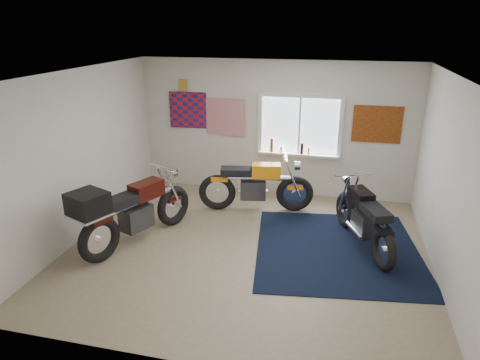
% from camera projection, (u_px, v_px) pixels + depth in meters
% --- Properties ---
extents(ground, '(5.50, 5.50, 0.00)m').
position_uv_depth(ground, '(247.00, 249.00, 6.75)').
color(ground, '#9E896B').
rests_on(ground, ground).
extents(room_shell, '(5.50, 5.50, 5.50)m').
position_uv_depth(room_shell, '(248.00, 149.00, 6.17)').
color(room_shell, white).
rests_on(room_shell, ground).
extents(navy_rug, '(2.83, 2.91, 0.01)m').
position_uv_depth(navy_rug, '(337.00, 249.00, 6.73)').
color(navy_rug, black).
rests_on(navy_rug, ground).
extents(window_assembly, '(1.66, 0.17, 1.26)m').
position_uv_depth(window_assembly, '(299.00, 130.00, 8.41)').
color(window_assembly, white).
rests_on(window_assembly, room_shell).
extents(oil_bottles, '(0.80, 0.07, 0.28)m').
position_uv_depth(oil_bottles, '(286.00, 147.00, 8.53)').
color(oil_bottles, brown).
rests_on(oil_bottles, window_assembly).
extents(flag_display, '(1.60, 0.10, 1.17)m').
position_uv_depth(flag_display, '(183.00, 85.00, 8.67)').
color(flag_display, red).
rests_on(flag_display, room_shell).
extents(triumph_poster, '(0.90, 0.03, 0.70)m').
position_uv_depth(triumph_poster, '(377.00, 124.00, 8.05)').
color(triumph_poster, '#A54C14').
rests_on(triumph_poster, room_shell).
extents(yellow_triumph, '(2.14, 0.69, 1.09)m').
position_uv_depth(yellow_triumph, '(255.00, 186.00, 7.99)').
color(yellow_triumph, black).
rests_on(yellow_triumph, ground).
extents(black_chrome_bike, '(0.94, 1.92, 1.04)m').
position_uv_depth(black_chrome_bike, '(364.00, 220.00, 6.70)').
color(black_chrome_bike, black).
rests_on(black_chrome_bike, navy_rug).
extents(maroon_tourer, '(1.20, 2.18, 1.15)m').
position_uv_depth(maroon_tourer, '(129.00, 211.00, 6.66)').
color(maroon_tourer, black).
rests_on(maroon_tourer, ground).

